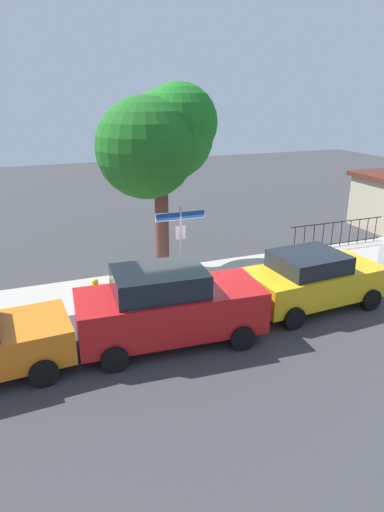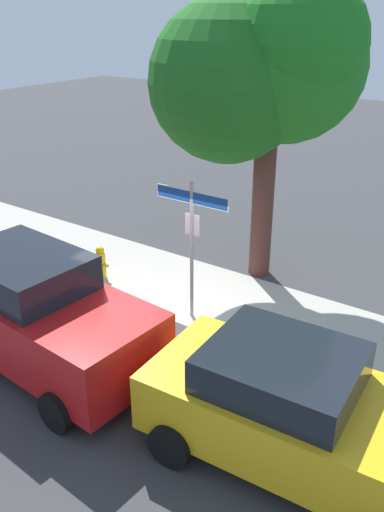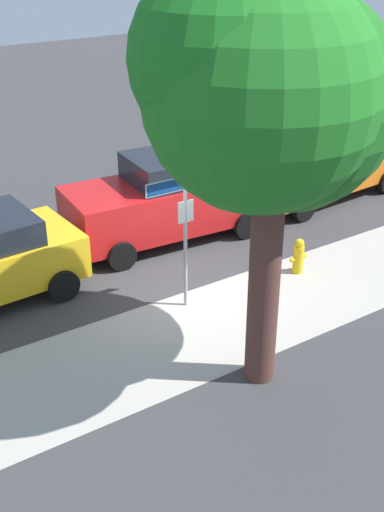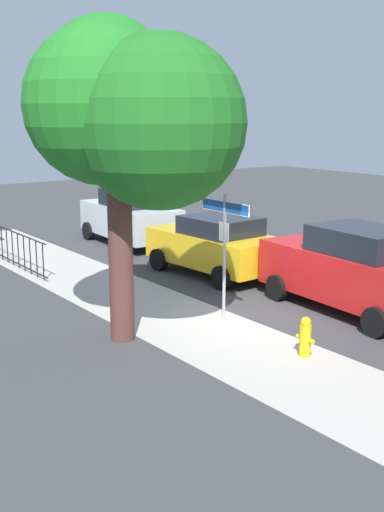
# 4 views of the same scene
# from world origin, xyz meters

# --- Properties ---
(ground_plane) EXTENTS (60.00, 60.00, 0.00)m
(ground_plane) POSITION_xyz_m (0.00, 0.00, 0.00)
(ground_plane) COLOR #38383A
(sidewalk_strip) EXTENTS (24.00, 2.60, 0.00)m
(sidewalk_strip) POSITION_xyz_m (2.00, 1.30, 0.00)
(sidewalk_strip) COLOR #A8A39A
(sidewalk_strip) RESTS_ON ground_plane
(street_sign) EXTENTS (1.59, 0.07, 2.82)m
(street_sign) POSITION_xyz_m (0.35, 0.40, 2.01)
(street_sign) COLOR #9EA0A5
(street_sign) RESTS_ON ground_plane
(shade_tree) EXTENTS (4.25, 3.84, 6.40)m
(shade_tree) POSITION_xyz_m (0.45, 2.66, 4.53)
(shade_tree) COLOR #54312A
(shade_tree) RESTS_ON ground_plane
(car_red) EXTENTS (4.76, 2.31, 2.00)m
(car_red) POSITION_xyz_m (-0.98, -2.36, 1.00)
(car_red) COLOR red
(car_red) RESTS_ON ground_plane
(car_yellow) EXTENTS (4.15, 2.31, 1.69)m
(car_yellow) POSITION_xyz_m (3.63, -1.95, 0.87)
(car_yellow) COLOR gold
(car_yellow) RESTS_ON ground_plane
(car_silver) EXTENTS (4.41, 2.31, 1.94)m
(car_silver) POSITION_xyz_m (8.82, -2.26, 0.97)
(car_silver) COLOR silver
(car_silver) RESTS_ON ground_plane
(iron_fence) EXTENTS (4.51, 0.04, 1.07)m
(iron_fence) POSITION_xyz_m (7.88, 2.30, 0.56)
(iron_fence) COLOR black
(iron_fence) RESTS_ON ground_plane
(fire_hydrant) EXTENTS (0.42, 0.22, 0.78)m
(fire_hydrant) POSITION_xyz_m (-2.33, 0.60, 0.38)
(fire_hydrant) COLOR yellow
(fire_hydrant) RESTS_ON ground_plane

